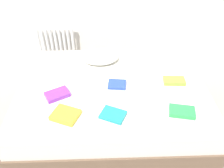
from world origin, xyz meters
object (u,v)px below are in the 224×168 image
Objects in this scene: textbook_teal at (113,115)px; textbook_green at (182,112)px; textbook_white at (144,90)px; textbook_purple at (57,94)px; pillow at (100,57)px; textbook_yellow at (65,115)px; radiator at (56,42)px; textbook_lime at (174,81)px; textbook_blue at (117,84)px; bed at (112,103)px.

textbook_teal is 0.94× the size of textbook_green.
textbook_purple is (-0.87, -0.03, 0.00)m from textbook_white.
pillow reaches higher than textbook_yellow.
textbook_green is at bearing -49.08° from radiator.
textbook_purple is (-0.11, 0.29, -0.00)m from textbook_yellow.
radiator is 2.15m from textbook_green.
textbook_lime is (1.21, 0.18, -0.00)m from textbook_purple.
textbook_green reaches higher than textbook_blue.
textbook_green is (0.30, -0.31, 0.00)m from textbook_white.
textbook_lime is at bearing -29.85° from pillow.
textbook_teal is 0.95× the size of textbook_purple.
bed is at bearing -56.85° from radiator.
textbook_teal is (-0.01, -0.43, 0.27)m from bed.
textbook_lime is (0.34, 0.14, 0.00)m from textbook_white.
textbook_yellow is at bearing -153.85° from textbook_lime.
radiator is 1.86m from textbook_lime.
textbook_blue is 0.61m from textbook_lime.
textbook_purple is (0.23, -1.34, 0.15)m from radiator.
textbook_yellow is 1.02× the size of textbook_purple.
textbook_lime is (0.04, 0.46, -0.00)m from textbook_green.
textbook_yellow is 0.31m from textbook_purple.
pillow is 2.04× the size of textbook_teal.
pillow is 1.18m from textbook_green.
textbook_green is at bearing 23.38° from textbook_yellow.
textbook_lime is at bearing 10.69° from textbook_white.
pillow is 1.96× the size of textbook_lime.
pillow is 1.91× the size of textbook_green.
textbook_teal is at bearing -167.10° from textbook_green.
radiator is 2.35× the size of textbook_green.
radiator is at bearing 140.32° from textbook_teal.
pillow reaches higher than textbook_teal.
pillow is 0.93m from textbook_teal.
textbook_teal is 0.62m from textbook_purple.
textbook_purple is 1.01× the size of textbook_lime.
textbook_blue is at bearing -69.55° from pillow.
textbook_blue is 0.92× the size of textbook_white.
textbook_blue is 0.44m from textbook_teal.
textbook_blue is (0.83, -1.20, 0.15)m from radiator.
textbook_blue is at bearing -55.12° from radiator.
radiator is (-0.78, 1.20, 0.12)m from bed.
textbook_teal reaches higher than bed.
bed is at bearing -169.03° from textbook_blue.
textbook_lime reaches higher than textbook_teal.
textbook_purple reaches higher than textbook_blue.
pillow is 1.91× the size of textbook_yellow.
textbook_white is at bearing -154.13° from textbook_lime.
textbook_green is (0.63, 0.01, 0.01)m from textbook_teal.
textbook_lime is at bearing 59.79° from textbook_teal.
textbook_yellow is at bearing -135.41° from bed.
radiator is 2.34× the size of textbook_yellow.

